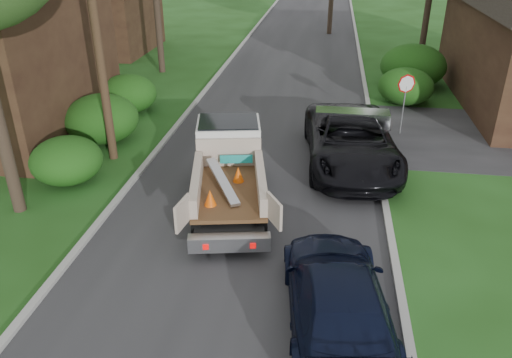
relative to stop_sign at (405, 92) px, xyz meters
The scene contains 15 objects.
ground 10.55m from the stop_sign, 120.02° to the right, with size 120.00×120.00×0.00m, color #1C4213.
road 5.58m from the stop_sign, 169.11° to the left, with size 8.00×90.00×0.02m, color #28282B.
curb_left 9.51m from the stop_sign, behind, with size 0.20×90.00×0.12m, color #9E9E99.
curb_right 2.27m from the stop_sign, 137.73° to the left, with size 0.20×90.00×0.12m, color #9E9E99.
stop_sign is the anchor object (origin of this frame).
utility_pole 11.91m from the stop_sign, 159.38° to the right, with size 2.42×1.25×10.00m.
house_left_far 22.81m from the stop_sign, 145.19° to the left, with size 7.56×7.56×6.00m.
hedge_left_a 12.92m from the stop_sign, 152.24° to the right, with size 2.34×2.34×1.53m, color #17430F.
hedge_left_b 11.99m from the stop_sign, 167.94° to the right, with size 2.86×2.86×1.87m, color #17430F.
hedge_left_c 12.08m from the stop_sign, behind, with size 2.60×2.60×1.70m, color #17430F.
hedge_right_a 4.15m from the stop_sign, 81.47° to the left, with size 2.60×2.60×1.70m, color #17430F.
hedge_right_b 7.15m from the stop_sign, 79.48° to the left, with size 3.38×3.38×2.21m, color #17430F.
flatbed_truck 8.56m from the stop_sign, 134.04° to the right, with size 3.31×5.88×2.11m.
black_pickup 3.99m from the stop_sign, 123.31° to the right, with size 3.00×6.52×1.81m, color black.
navy_suv 11.84m from the stop_sign, 102.74° to the right, with size 2.09×5.14×1.49m, color black.
Camera 1 is at (2.10, -10.80, 7.64)m, focal length 35.00 mm.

